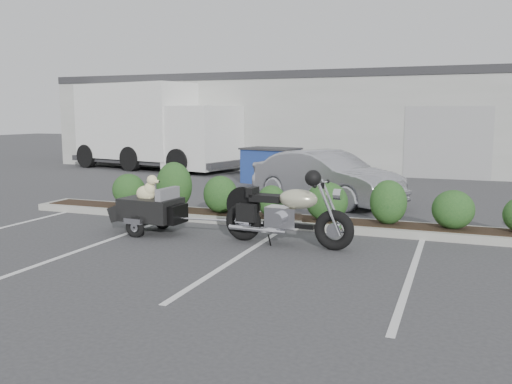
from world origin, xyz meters
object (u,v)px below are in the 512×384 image
(motorcycle, at_px, (286,214))
(delivery_truck, at_px, (154,128))
(pet_trailer, at_px, (150,208))
(dumpster, at_px, (271,165))
(sedan, at_px, (326,177))

(motorcycle, distance_m, delivery_truck, 14.56)
(pet_trailer, height_order, dumpster, dumpster)
(dumpster, bearing_deg, pet_trailer, -76.07)
(motorcycle, bearing_deg, dumpster, 115.44)
(dumpster, height_order, delivery_truck, delivery_truck)
(pet_trailer, xyz_separation_m, dumpster, (-0.39, 8.22, 0.12))
(pet_trailer, bearing_deg, sedan, 67.86)
(pet_trailer, height_order, delivery_truck, delivery_truck)
(sedan, bearing_deg, pet_trailer, 180.00)
(delivery_truck, bearing_deg, sedan, -22.90)
(dumpster, relative_size, delivery_truck, 0.25)
(pet_trailer, relative_size, dumpster, 0.97)
(pet_trailer, xyz_separation_m, delivery_truck, (-6.60, 11.04, 1.23))
(sedan, relative_size, dumpster, 2.06)
(pet_trailer, relative_size, sedan, 0.47)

